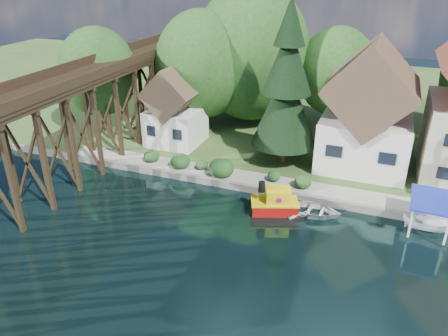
{
  "coord_description": "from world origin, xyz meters",
  "views": [
    {
      "loc": [
        8.21,
        -22.3,
        17.43
      ],
      "look_at": [
        -2.6,
        6.0,
        2.82
      ],
      "focal_mm": 35.0,
      "sensor_mm": 36.0,
      "label": 1
    }
  ],
  "objects_px": {
    "boat_canopy": "(428,217)",
    "shed": "(175,111)",
    "conifer": "(287,87)",
    "tugboat": "(275,203)",
    "trestle_bridge": "(70,120)",
    "house_left": "(368,115)",
    "boat_white_a": "(313,209)"
  },
  "relations": [
    {
      "from": "trestle_bridge",
      "to": "boat_white_a",
      "type": "distance_m",
      "value": 21.0
    },
    {
      "from": "trestle_bridge",
      "to": "boat_canopy",
      "type": "distance_m",
      "value": 28.67
    },
    {
      "from": "house_left",
      "to": "conifer",
      "type": "xyz_separation_m",
      "value": [
        -6.86,
        -2.11,
        2.3
      ]
    },
    {
      "from": "boat_white_a",
      "to": "conifer",
      "type": "bearing_deg",
      "value": 29.72
    },
    {
      "from": "house_left",
      "to": "boat_canopy",
      "type": "bearing_deg",
      "value": -59.5
    },
    {
      "from": "shed",
      "to": "boat_canopy",
      "type": "xyz_separation_m",
      "value": [
        23.29,
        -7.49,
        -2.73
      ]
    },
    {
      "from": "trestle_bridge",
      "to": "tugboat",
      "type": "bearing_deg",
      "value": 1.8
    },
    {
      "from": "trestle_bridge",
      "to": "house_left",
      "type": "distance_m",
      "value": 25.42
    },
    {
      "from": "shed",
      "to": "tugboat",
      "type": "distance_m",
      "value": 15.7
    },
    {
      "from": "boat_canopy",
      "to": "shed",
      "type": "bearing_deg",
      "value": 162.18
    },
    {
      "from": "conifer",
      "to": "tugboat",
      "type": "height_order",
      "value": "conifer"
    },
    {
      "from": "house_left",
      "to": "boat_white_a",
      "type": "relative_size",
      "value": 2.58
    },
    {
      "from": "shed",
      "to": "boat_canopy",
      "type": "distance_m",
      "value": 24.62
    },
    {
      "from": "house_left",
      "to": "conifer",
      "type": "height_order",
      "value": "conifer"
    },
    {
      "from": "shed",
      "to": "tugboat",
      "type": "relative_size",
      "value": 1.96
    },
    {
      "from": "trestle_bridge",
      "to": "boat_canopy",
      "type": "height_order",
      "value": "trestle_bridge"
    },
    {
      "from": "boat_canopy",
      "to": "tugboat",
      "type": "bearing_deg",
      "value": -173.1
    },
    {
      "from": "shed",
      "to": "boat_white_a",
      "type": "bearing_deg",
      "value": -27.77
    },
    {
      "from": "trestle_bridge",
      "to": "boat_canopy",
      "type": "bearing_deg",
      "value": 3.72
    },
    {
      "from": "conifer",
      "to": "boat_canopy",
      "type": "bearing_deg",
      "value": -29.5
    },
    {
      "from": "conifer",
      "to": "boat_canopy",
      "type": "relative_size",
      "value": 3.53
    },
    {
      "from": "conifer",
      "to": "boat_canopy",
      "type": "xyz_separation_m",
      "value": [
        12.16,
        -6.88,
        -6.35
      ]
    },
    {
      "from": "house_left",
      "to": "shed",
      "type": "distance_m",
      "value": 18.11
    },
    {
      "from": "shed",
      "to": "boat_white_a",
      "type": "distance_m",
      "value": 17.71
    },
    {
      "from": "house_left",
      "to": "tugboat",
      "type": "relative_size",
      "value": 2.76
    },
    {
      "from": "house_left",
      "to": "conifer",
      "type": "bearing_deg",
      "value": -162.93
    },
    {
      "from": "trestle_bridge",
      "to": "boat_canopy",
      "type": "xyz_separation_m",
      "value": [
        28.29,
        1.84,
        -4.25
      ]
    },
    {
      "from": "shed",
      "to": "boat_white_a",
      "type": "height_order",
      "value": "shed"
    },
    {
      "from": "house_left",
      "to": "boat_white_a",
      "type": "xyz_separation_m",
      "value": [
        -2.62,
        -9.6,
        -4.7
      ]
    },
    {
      "from": "trestle_bridge",
      "to": "shed",
      "type": "relative_size",
      "value": 5.63
    },
    {
      "from": "trestle_bridge",
      "to": "conifer",
      "type": "bearing_deg",
      "value": 28.39
    },
    {
      "from": "trestle_bridge",
      "to": "shed",
      "type": "height_order",
      "value": "trestle_bridge"
    }
  ]
}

